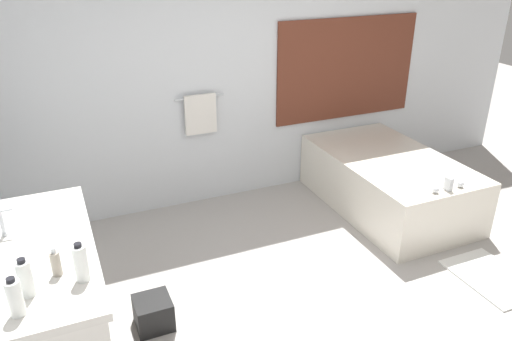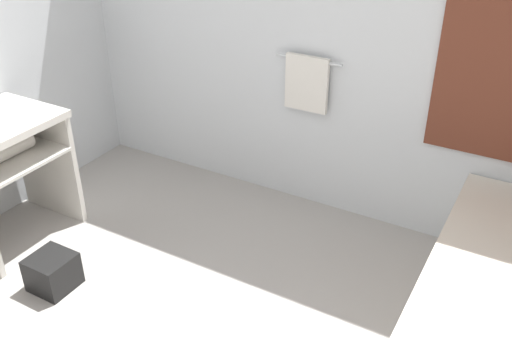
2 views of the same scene
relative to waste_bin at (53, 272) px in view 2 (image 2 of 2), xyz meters
The scene contains 2 objects.
wall_back_with_blinds 2.49m from the waste_bin, 53.85° to the left, with size 7.40×0.13×2.70m.
waste_bin is the anchor object (origin of this frame).
Camera 2 is at (1.25, -1.30, 2.42)m, focal length 40.00 mm.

